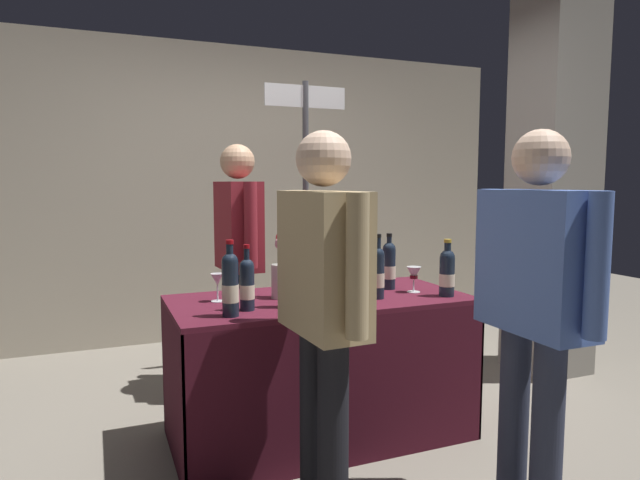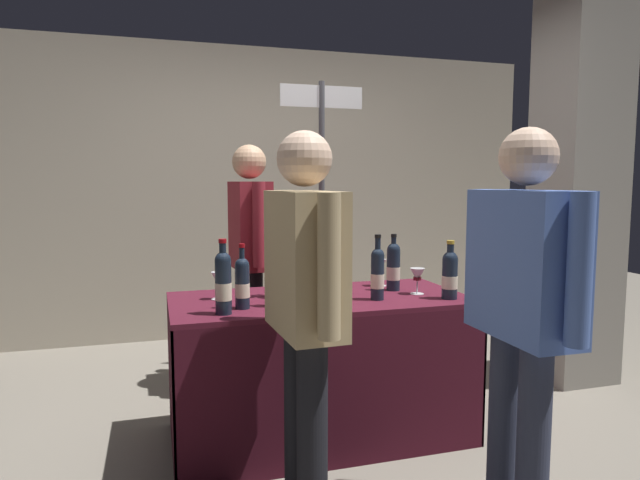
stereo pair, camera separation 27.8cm
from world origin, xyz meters
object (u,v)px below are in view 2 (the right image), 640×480
(featured_wine_bottle, at_px, (242,282))
(wine_glass_near_vendor, at_px, (417,276))
(display_bottle_0, at_px, (393,266))
(vendor_presenter, at_px, (250,244))
(wine_glass_near_taster, at_px, (218,279))
(taster_foreground_right, at_px, (523,295))
(tasting_table, at_px, (320,340))
(concrete_pillar, at_px, (579,153))
(booth_signpost, at_px, (322,191))
(wine_glass_mid, at_px, (380,267))
(flower_vase, at_px, (281,276))

(featured_wine_bottle, xyz_separation_m, wine_glass_near_vendor, (0.95, 0.07, -0.03))
(display_bottle_0, distance_m, vendor_presenter, 1.01)
(display_bottle_0, xyz_separation_m, wine_glass_near_taster, (-0.96, 0.04, -0.03))
(featured_wine_bottle, distance_m, taster_foreground_right, 1.25)
(tasting_table, relative_size, wine_glass_near_taster, 10.76)
(concrete_pillar, distance_m, vendor_presenter, 2.27)
(featured_wine_bottle, relative_size, wine_glass_near_taster, 2.18)
(taster_foreground_right, bearing_deg, featured_wine_bottle, 48.08)
(tasting_table, distance_m, booth_signpost, 1.41)
(wine_glass_near_taster, relative_size, taster_foreground_right, 0.09)
(wine_glass_mid, relative_size, vendor_presenter, 0.10)
(display_bottle_0, bearing_deg, booth_signpost, 94.85)
(tasting_table, bearing_deg, flower_vase, 163.10)
(display_bottle_0, bearing_deg, wine_glass_near_taster, 177.85)
(featured_wine_bottle, bearing_deg, wine_glass_mid, 22.14)
(vendor_presenter, bearing_deg, concrete_pillar, 75.08)
(concrete_pillar, height_order, booth_signpost, concrete_pillar)
(featured_wine_bottle, xyz_separation_m, flower_vase, (0.23, 0.20, -0.01))
(concrete_pillar, height_order, taster_foreground_right, concrete_pillar)
(wine_glass_mid, distance_m, wine_glass_near_taster, 0.95)
(wine_glass_near_vendor, bearing_deg, featured_wine_bottle, -175.54)
(wine_glass_mid, bearing_deg, wine_glass_near_vendor, -69.82)
(concrete_pillar, xyz_separation_m, flower_vase, (-2.11, -0.31, -0.68))
(tasting_table, xyz_separation_m, flower_vase, (-0.19, 0.06, 0.35))
(vendor_presenter, xyz_separation_m, taster_foreground_right, (0.72, -1.81, -0.02))
(concrete_pillar, distance_m, taster_foreground_right, 2.06)
(taster_foreground_right, bearing_deg, booth_signpost, 4.58)
(concrete_pillar, xyz_separation_m, taster_foreground_right, (-1.42, -1.36, -0.61))
(booth_signpost, bearing_deg, taster_foreground_right, -86.13)
(featured_wine_bottle, xyz_separation_m, display_bottle_0, (0.87, 0.21, 0.01))
(tasting_table, relative_size, featured_wine_bottle, 4.95)
(wine_glass_near_vendor, distance_m, taster_foreground_right, 0.93)
(display_bottle_0, bearing_deg, vendor_presenter, 131.39)
(tasting_table, height_order, flower_vase, flower_vase)
(featured_wine_bottle, relative_size, wine_glass_mid, 1.99)
(wine_glass_mid, bearing_deg, featured_wine_bottle, -157.86)
(tasting_table, relative_size, flower_vase, 4.15)
(display_bottle_0, xyz_separation_m, wine_glass_mid, (-0.02, 0.14, -0.02))
(wine_glass_mid, xyz_separation_m, vendor_presenter, (-0.65, 0.62, 0.08))
(wine_glass_near_taster, bearing_deg, wine_glass_mid, 6.31)
(featured_wine_bottle, relative_size, display_bottle_0, 0.99)
(display_bottle_0, height_order, flower_vase, flower_vase)
(vendor_presenter, distance_m, booth_signpost, 0.74)
(wine_glass_near_vendor, xyz_separation_m, taster_foreground_right, (-0.03, -0.92, 0.08))
(featured_wine_bottle, height_order, wine_glass_near_vendor, featured_wine_bottle)
(vendor_presenter, bearing_deg, flower_vase, -0.63)
(taster_foreground_right, bearing_deg, tasting_table, 27.17)
(featured_wine_bottle, height_order, display_bottle_0, display_bottle_0)
(wine_glass_near_vendor, xyz_separation_m, wine_glass_near_taster, (-1.04, 0.17, 0.01))
(flower_vase, height_order, taster_foreground_right, taster_foreground_right)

